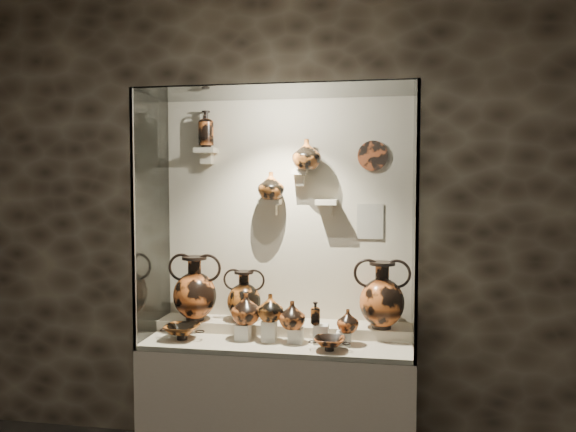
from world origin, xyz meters
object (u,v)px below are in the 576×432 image
object	(u,v)px
jug_c	(292,315)
lekythos_tall	(206,127)
amphora_left	(195,288)
ovoid_vase_b	(307,154)
ovoid_vase_a	(271,186)
jug_b	(270,308)
amphora_mid	(244,296)
kylix_right	(329,343)
lekythos_small	(315,312)
jug_a	(246,308)
amphora_right	(382,295)
kylix_left	(182,331)
jug_e	(348,321)

from	to	relation	value
jug_c	lekythos_tall	bearing A→B (deg)	169.99
amphora_left	ovoid_vase_b	bearing A→B (deg)	3.52
amphora_left	ovoid_vase_a	size ratio (longest dim) A/B	2.37
jug_b	ovoid_vase_a	distance (m)	0.81
amphora_mid	ovoid_vase_b	xyz separation A→B (m)	(0.42, 0.04, 0.95)
kylix_right	lekythos_tall	distance (m)	1.66
lekythos_tall	lekythos_small	bearing A→B (deg)	-36.92
jug_a	jug_b	size ratio (longest dim) A/B	1.16
kylix_right	ovoid_vase_a	distance (m)	1.10
lekythos_small	ovoid_vase_a	xyz separation A→B (m)	(-0.33, 0.27, 0.78)
lekythos_small	lekythos_tall	bearing A→B (deg)	162.47
jug_a	lekythos_small	distance (m)	0.45
amphora_right	kylix_right	bearing A→B (deg)	-131.79
jug_a	lekythos_tall	bearing A→B (deg)	143.06
jug_c	lekythos_tall	world-z (taller)	lekythos_tall
amphora_left	amphora_mid	size ratio (longest dim) A/B	1.29
amphora_left	ovoid_vase_b	size ratio (longest dim) A/B	2.21
amphora_left	kylix_left	distance (m)	0.32
jug_c	jug_e	bearing A→B (deg)	17.27
amphora_right	kylix_right	world-z (taller)	amphora_right
jug_b	kylix_right	bearing A→B (deg)	-30.47
lekythos_small	kylix_right	xyz separation A→B (m)	(0.10, -0.12, -0.15)
amphora_mid	lekythos_small	bearing A→B (deg)	-21.54
amphora_mid	jug_b	bearing A→B (deg)	-41.71
jug_e	kylix_right	xyz separation A→B (m)	(-0.10, -0.14, -0.10)
jug_b	ovoid_vase_b	world-z (taller)	ovoid_vase_b
jug_e	lekythos_small	bearing A→B (deg)	-179.62
amphora_left	amphora_right	size ratio (longest dim) A/B	1.02
ovoid_vase_a	jug_e	bearing A→B (deg)	-18.72
lekythos_small	kylix_right	size ratio (longest dim) A/B	0.67
amphora_mid	ovoid_vase_a	size ratio (longest dim) A/B	1.85
amphora_left	jug_e	bearing A→B (deg)	-11.59
amphora_mid	lekythos_small	xyz separation A→B (m)	(0.51, -0.22, -0.04)
jug_e	ovoid_vase_b	world-z (taller)	ovoid_vase_b
ovoid_vase_b	jug_e	bearing A→B (deg)	-30.17
kylix_left	amphora_mid	bearing A→B (deg)	27.37
ovoid_vase_b	jug_a	bearing A→B (deg)	-137.35
jug_c	kylix_left	distance (m)	0.72
amphora_mid	lekythos_tall	bearing A→B (deg)	166.00
amphora_mid	jug_b	distance (m)	0.31
jug_e	ovoid_vase_b	bearing A→B (deg)	136.04
amphora_right	jug_b	distance (m)	0.72
jug_a	lekythos_small	bearing A→B (deg)	-2.71
amphora_left	amphora_mid	xyz separation A→B (m)	(0.33, 0.04, -0.05)
kylix_right	ovoid_vase_a	size ratio (longest dim) A/B	1.30
jug_b	jug_c	bearing A→B (deg)	-14.89
amphora_right	amphora_mid	bearing A→B (deg)	-178.96
kylix_right	lekythos_small	bearing A→B (deg)	124.51
amphora_right	lekythos_small	distance (m)	0.45
jug_e	ovoid_vase_a	bearing A→B (deg)	150.75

